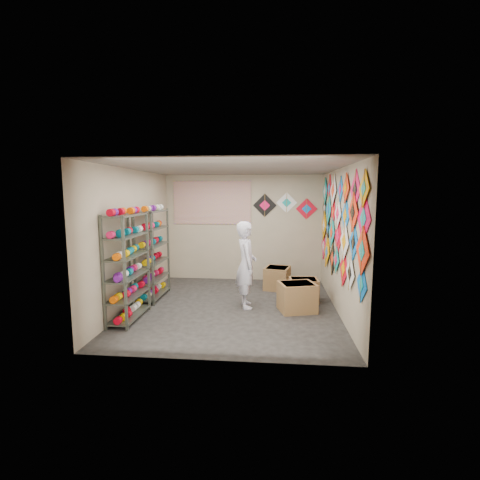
# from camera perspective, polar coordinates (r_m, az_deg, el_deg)

# --- Properties ---
(ground) EXTENTS (4.50, 4.50, 0.00)m
(ground) POSITION_cam_1_polar(r_m,az_deg,el_deg) (7.03, -1.06, -10.89)
(ground) COLOR black
(room_walls) EXTENTS (4.50, 4.50, 4.50)m
(room_walls) POSITION_cam_1_polar(r_m,az_deg,el_deg) (6.69, -1.09, 2.60)
(room_walls) COLOR tan
(room_walls) RESTS_ON ground
(shelf_rack_front) EXTENTS (0.40, 1.10, 1.90)m
(shelf_rack_front) POSITION_cam_1_polar(r_m,az_deg,el_deg) (6.43, -17.98, -4.25)
(shelf_rack_front) COLOR #4C5147
(shelf_rack_front) RESTS_ON ground
(shelf_rack_back) EXTENTS (0.40, 1.10, 1.90)m
(shelf_rack_back) POSITION_cam_1_polar(r_m,az_deg,el_deg) (7.62, -14.13, -2.29)
(shelf_rack_back) COLOR #4C5147
(shelf_rack_back) RESTS_ON ground
(string_spools) EXTENTS (0.12, 2.36, 0.12)m
(string_spools) POSITION_cam_1_polar(r_m,az_deg,el_deg) (7.00, -15.92, -2.42)
(string_spools) COLOR #E51551
(string_spools) RESTS_ON ground
(kite_wall_display) EXTENTS (0.06, 4.34, 2.10)m
(kite_wall_display) POSITION_cam_1_polar(r_m,az_deg,el_deg) (6.85, 15.70, 2.34)
(kite_wall_display) COLOR blue
(kite_wall_display) RESTS_ON room_walls
(back_wall_kites) EXTENTS (1.62, 0.02, 0.69)m
(back_wall_kites) POSITION_cam_1_polar(r_m,az_deg,el_deg) (8.87, 7.27, 5.61)
(back_wall_kites) COLOR black
(back_wall_kites) RESTS_ON room_walls
(poster) EXTENTS (2.00, 0.01, 1.10)m
(poster) POSITION_cam_1_polar(r_m,az_deg,el_deg) (8.99, -4.60, 6.14)
(poster) COLOR #9654B7
(poster) RESTS_ON room_walls
(shopkeeper) EXTENTS (0.79, 0.66, 1.70)m
(shopkeeper) POSITION_cam_1_polar(r_m,az_deg,el_deg) (6.81, 1.01, -4.06)
(shopkeeper) COLOR silver
(shopkeeper) RESTS_ON ground
(carton_a) EXTENTS (0.77, 0.70, 0.55)m
(carton_a) POSITION_cam_1_polar(r_m,az_deg,el_deg) (6.80, 9.33, -9.22)
(carton_a) COLOR olive
(carton_a) RESTS_ON ground
(carton_b) EXTENTS (0.60, 0.50, 0.48)m
(carton_b) POSITION_cam_1_polar(r_m,az_deg,el_deg) (7.42, 10.39, -8.08)
(carton_b) COLOR olive
(carton_b) RESTS_ON ground
(carton_c) EXTENTS (0.66, 0.70, 0.52)m
(carton_c) POSITION_cam_1_polar(r_m,az_deg,el_deg) (8.26, 6.12, -6.23)
(carton_c) COLOR olive
(carton_c) RESTS_ON ground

